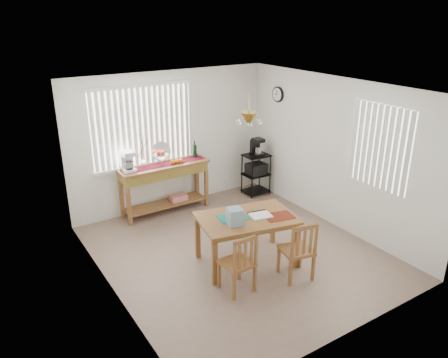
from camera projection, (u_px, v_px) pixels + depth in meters
ground at (237, 252)px, 6.95m from camera, size 4.00×4.50×0.01m
room_shell at (238, 150)px, 6.34m from camera, size 4.20×4.70×2.70m
sideboard at (165, 176)px, 8.11m from camera, size 1.69×0.47×0.95m
sideboard_items at (149, 159)px, 7.84m from camera, size 1.60×0.40×0.73m
wire_cart at (256, 170)px, 8.99m from camera, size 0.50×0.40×0.85m
cart_items at (256, 147)px, 8.82m from camera, size 0.20×0.24×0.35m
dining_table at (247, 222)px, 6.45m from camera, size 1.57×1.18×0.75m
table_items at (241, 216)px, 6.24m from camera, size 1.07×0.72×0.24m
chair_left at (239, 263)px, 5.84m from camera, size 0.42×0.42×0.88m
chair_right at (298, 251)px, 6.12m from camera, size 0.50×0.50×0.91m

